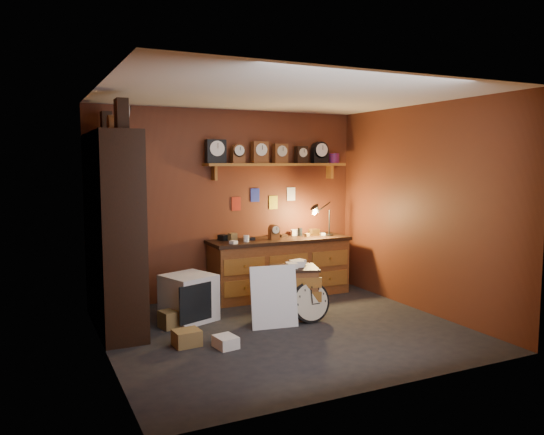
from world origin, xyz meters
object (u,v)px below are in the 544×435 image
(low_cabinet, at_px, (294,290))
(big_round_clock, at_px, (310,302))
(workbench, at_px, (280,264))
(shelving_unit, at_px, (110,223))

(low_cabinet, height_order, big_round_clock, low_cabinet)
(low_cabinet, bearing_deg, workbench, 90.89)
(workbench, height_order, low_cabinet, workbench)
(low_cabinet, distance_m, big_round_clock, 0.29)
(workbench, bearing_deg, low_cabinet, -106.69)
(low_cabinet, xyz_separation_m, big_round_clock, (0.09, -0.25, -0.11))
(shelving_unit, height_order, workbench, shelving_unit)
(shelving_unit, xyz_separation_m, workbench, (2.45, 0.49, -0.78))
(workbench, xyz_separation_m, low_cabinet, (-0.32, -1.08, -0.11))
(shelving_unit, relative_size, low_cabinet, 3.49)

